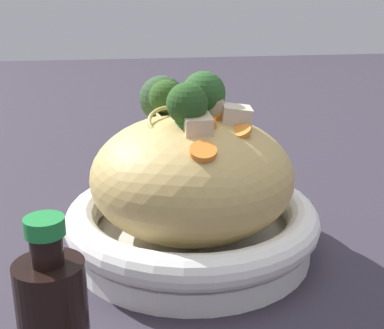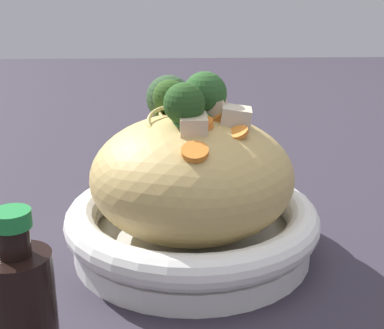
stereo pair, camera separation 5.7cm
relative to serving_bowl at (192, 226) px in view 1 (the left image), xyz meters
The scene contains 7 objects.
ground_plane 0.03m from the serving_bowl, ahead, with size 3.00×3.00×0.00m, color #2F2A35.
serving_bowl is the anchor object (origin of this frame).
noodle_heap 0.06m from the serving_bowl, 13.30° to the left, with size 0.21×0.21×0.14m.
broccoli_florets 0.14m from the serving_bowl, 108.20° to the left, with size 0.10×0.16×0.07m.
carrot_coins 0.12m from the serving_bowl, 38.43° to the right, with size 0.08×0.12×0.03m.
zucchini_slices 0.12m from the serving_bowl, 137.63° to the left, with size 0.06×0.10×0.04m.
chicken_chunks 0.12m from the serving_bowl, 14.19° to the left, with size 0.09×0.12×0.04m.
Camera 1 is at (-0.08, -0.53, 0.28)m, focal length 51.11 mm.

